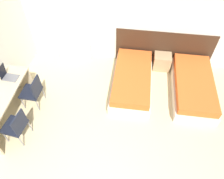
# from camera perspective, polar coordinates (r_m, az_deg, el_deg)

# --- Properties ---
(wall_back) EXTENTS (6.00, 0.05, 2.70)m
(wall_back) POSITION_cam_1_polar(r_m,az_deg,el_deg) (5.66, 2.45, 18.57)
(wall_back) COLOR silver
(wall_back) RESTS_ON ground_plane
(headboard_panel) EXTENTS (2.58, 0.03, 1.02)m
(headboard_panel) POSITION_cam_1_polar(r_m,az_deg,el_deg) (6.14, 13.34, 10.42)
(headboard_panel) COLOR #382316
(headboard_panel) RESTS_ON ground_plane
(bed_near_window) EXTENTS (0.97, 1.94, 0.43)m
(bed_near_window) POSITION_cam_1_polar(r_m,az_deg,el_deg) (5.56, 5.26, 2.44)
(bed_near_window) COLOR beige
(bed_near_window) RESTS_ON ground_plane
(bed_near_door) EXTENTS (0.97, 1.94, 0.43)m
(bed_near_door) POSITION_cam_1_polar(r_m,az_deg,el_deg) (5.76, 20.39, 0.80)
(bed_near_door) COLOR beige
(bed_near_door) RESTS_ON ground_plane
(nightstand) EXTENTS (0.46, 0.37, 0.44)m
(nightstand) POSITION_cam_1_polar(r_m,az_deg,el_deg) (6.16, 12.90, 7.10)
(nightstand) COLOR tan
(nightstand) RESTS_ON ground_plane
(radiator) EXTENTS (0.89, 0.12, 0.49)m
(radiator) POSITION_cam_1_polar(r_m,az_deg,el_deg) (6.43, -9.61, 10.16)
(radiator) COLOR silver
(radiator) RESTS_ON ground_plane
(desk) EXTENTS (0.51, 1.83, 0.75)m
(desk) POSITION_cam_1_polar(r_m,az_deg,el_deg) (5.19, -26.55, -2.85)
(desk) COLOR #C6B28E
(desk) RESTS_ON ground_plane
(chair_near_laptop) EXTENTS (0.45, 0.45, 0.85)m
(chair_near_laptop) POSITION_cam_1_polar(r_m,az_deg,el_deg) (5.27, -20.00, -0.35)
(chair_near_laptop) COLOR black
(chair_near_laptop) RESTS_ON ground_plane
(chair_near_notebook) EXTENTS (0.48, 0.48, 0.85)m
(chair_near_notebook) POSITION_cam_1_polar(r_m,az_deg,el_deg) (4.84, -23.75, -8.55)
(chair_near_notebook) COLOR black
(chair_near_notebook) RESTS_ON ground_plane
(laptop) EXTENTS (0.34, 0.25, 0.34)m
(laptop) POSITION_cam_1_polar(r_m,az_deg,el_deg) (5.32, -25.57, 3.32)
(laptop) COLOR slate
(laptop) RESTS_ON desk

